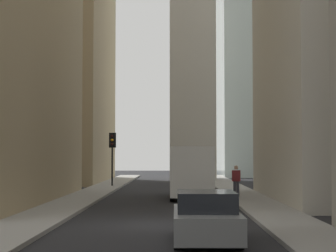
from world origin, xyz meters
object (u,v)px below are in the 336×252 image
at_px(delivery_truck, 191,172).
at_px(hatchback_grey, 206,218).
at_px(traffic_light_midblock, 112,147).
at_px(pedestrian, 236,180).

distance_m(delivery_truck, hatchback_grey, 16.22).
distance_m(traffic_light_midblock, pedestrian, 13.94).
xyz_separation_m(hatchback_grey, pedestrian, (15.37, -2.43, 0.40)).
xyz_separation_m(delivery_truck, traffic_light_midblock, (10.47, 5.51, 1.54)).
relative_size(traffic_light_midblock, pedestrian, 2.30).
bearing_deg(pedestrian, traffic_light_midblock, 35.10).
bearing_deg(hatchback_grey, delivery_truck, -0.00).
bearing_deg(traffic_light_midblock, delivery_truck, -152.26).
relative_size(hatchback_grey, pedestrian, 2.54).
bearing_deg(delivery_truck, traffic_light_midblock, 27.74).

